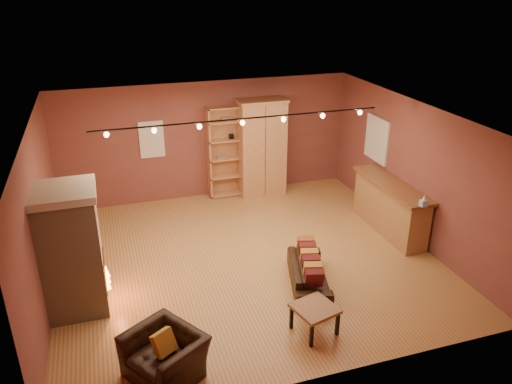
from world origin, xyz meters
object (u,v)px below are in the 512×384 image
object	(u,v)px
fireplace	(72,251)
bookcase	(226,150)
armchair	(164,349)
coffee_table	(315,311)
armoire	(261,147)
bar_counter	(390,207)
loveseat	(309,269)

from	to	relation	value
fireplace	bookcase	world-z (taller)	bookcase
armchair	coffee_table	world-z (taller)	armchair
fireplace	coffee_table	distance (m)	3.89
armoire	coffee_table	size ratio (longest dim) A/B	3.25
bookcase	bar_counter	distance (m)	4.07
armoire	loveseat	bearing A→B (deg)	-96.75
armchair	coffee_table	xyz separation A→B (m)	(2.29, 0.20, -0.05)
bookcase	loveseat	world-z (taller)	bookcase
bookcase	coffee_table	xyz separation A→B (m)	(-0.06, -5.48, -0.75)
fireplace	coffee_table	size ratio (longest dim) A/B	2.91
armoire	bar_counter	xyz separation A→B (m)	(1.93, -2.74, -0.64)
fireplace	armoire	distance (m)	5.58
fireplace	armchair	bearing A→B (deg)	-60.11
armoire	armchair	bearing A→B (deg)	-120.11
bookcase	loveseat	bearing A→B (deg)	-85.35
bookcase	coffee_table	size ratio (longest dim) A/B	3.07
bar_counter	loveseat	xyz separation A→B (m)	(-2.42, -1.38, -0.22)
coffee_table	fireplace	bearing A→B (deg)	152.87
loveseat	coffee_table	bearing A→B (deg)	176.02
armoire	armchair	xyz separation A→B (m)	(-3.19, -5.50, -0.76)
bookcase	armoire	bearing A→B (deg)	-12.32
bar_counter	armoire	bearing A→B (deg)	125.19
armchair	bookcase	bearing A→B (deg)	124.92
fireplace	bookcase	bearing A→B (deg)	47.09
fireplace	armchair	size ratio (longest dim) A/B	1.81
bar_counter	coffee_table	world-z (taller)	bar_counter
loveseat	armchair	world-z (taller)	armchair
loveseat	coffee_table	xyz separation A→B (m)	(-0.41, -1.17, 0.05)
loveseat	coffee_table	distance (m)	1.24
coffee_table	loveseat	bearing A→B (deg)	70.48
bookcase	armchair	distance (m)	6.19
fireplace	bar_counter	bearing A→B (deg)	7.37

